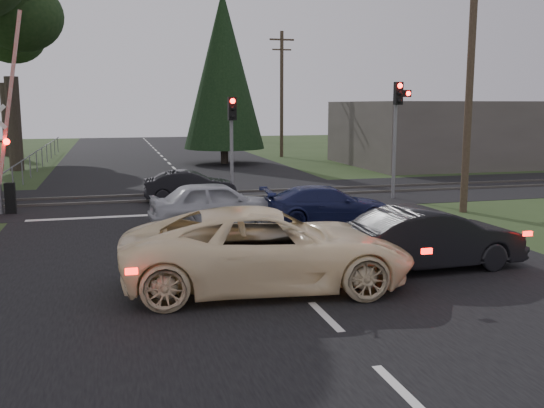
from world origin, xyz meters
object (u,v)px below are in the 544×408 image
object	(u,v)px
utility_pole_mid	(282,92)
utility_pole_far	(221,96)
utility_pole_near	(470,78)
crossing_signal	(3,156)
traffic_signal_right	(398,117)
cream_coupe	(268,249)
traffic_signal_center	(232,130)
dark_car_far	(190,186)
dark_hatchback	(431,239)
blue_sedan	(327,205)
silver_car	(217,204)

from	to	relation	value
utility_pole_mid	utility_pole_far	bearing A→B (deg)	90.00
utility_pole_near	utility_pole_mid	bearing A→B (deg)	90.00
crossing_signal	utility_pole_mid	bearing A→B (deg)	52.03
traffic_signal_right	cream_coupe	xyz separation A→B (m)	(-8.11, -10.47, -2.47)
utility_pole_mid	traffic_signal_center	bearing A→B (deg)	-111.21
utility_pole_mid	dark_car_far	distance (m)	21.39
cream_coupe	dark_hatchback	world-z (taller)	cream_coupe
cream_coupe	blue_sedan	bearing A→B (deg)	-24.16
crossing_signal	utility_pole_near	distance (m)	16.44
crossing_signal	utility_pole_far	size ratio (longest dim) A/B	0.77
traffic_signal_right	utility_pole_far	bearing A→B (deg)	88.80
crossing_signal	traffic_signal_right	bearing A→B (deg)	-1.21
dark_car_far	cream_coupe	bearing A→B (deg)	-176.72
silver_car	dark_car_far	xyz separation A→B (m)	(-0.16, 5.40, -0.12)
crossing_signal	cream_coupe	distance (m)	12.76
utility_pole_far	dark_hatchback	bearing A→B (deg)	-95.15
traffic_signal_right	silver_car	size ratio (longest dim) A/B	1.11
cream_coupe	dark_car_far	world-z (taller)	cream_coupe
cream_coupe	traffic_signal_center	bearing A→B (deg)	-1.96
traffic_signal_right	utility_pole_near	world-z (taller)	utility_pole_near
cream_coupe	utility_pole_far	bearing A→B (deg)	-3.53
dark_hatchback	blue_sedan	xyz separation A→B (m)	(-0.48, 5.76, -0.11)
traffic_signal_center	dark_car_far	distance (m)	2.79
dark_hatchback	dark_car_far	world-z (taller)	dark_hatchback
traffic_signal_center	utility_pole_far	world-z (taller)	utility_pole_far
utility_pole_far	silver_car	xyz separation A→B (m)	(-8.99, -49.29, -4.01)
traffic_signal_center	dark_hatchback	bearing A→B (deg)	-77.44
utility_pole_mid	cream_coupe	world-z (taller)	utility_pole_mid
dark_hatchback	silver_car	world-z (taller)	silver_car
crossing_signal	traffic_signal_right	world-z (taller)	crossing_signal
traffic_signal_center	blue_sedan	world-z (taller)	traffic_signal_center
cream_coupe	dark_car_far	size ratio (longest dim) A/B	1.66
utility_pole_near	dark_hatchback	bearing A→B (deg)	-127.48
utility_pole_near	blue_sedan	xyz separation A→B (m)	(-5.49, -0.76, -4.12)
dark_hatchback	cream_coupe	bearing A→B (deg)	93.81
traffic_signal_center	utility_pole_near	bearing A→B (deg)	-31.95
traffic_signal_right	dark_hatchback	bearing A→B (deg)	-112.05
utility_pole_near	utility_pole_far	xyz separation A→B (m)	(0.00, 49.00, 0.00)
cream_coupe	silver_car	xyz separation A→B (m)	(0.07, 6.71, -0.12)
utility_pole_near	dark_car_far	xyz separation A→B (m)	(-9.15, 5.11, -4.13)
dark_hatchback	dark_car_far	size ratio (longest dim) A/B	1.20
utility_pole_mid	traffic_signal_right	bearing A→B (deg)	-92.66
cream_coupe	dark_hatchback	bearing A→B (deg)	-77.68
dark_hatchback	silver_car	bearing A→B (deg)	29.76
crossing_signal	cream_coupe	world-z (taller)	crossing_signal
traffic_signal_center	dark_hatchback	distance (m)	11.67
cream_coupe	blue_sedan	world-z (taller)	cream_coupe
crossing_signal	utility_pole_near	bearing A→B (deg)	-13.50
traffic_signal_right	utility_pole_far	xyz separation A→B (m)	(0.95, 45.53, 1.41)
dark_hatchback	dark_car_far	distance (m)	12.35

